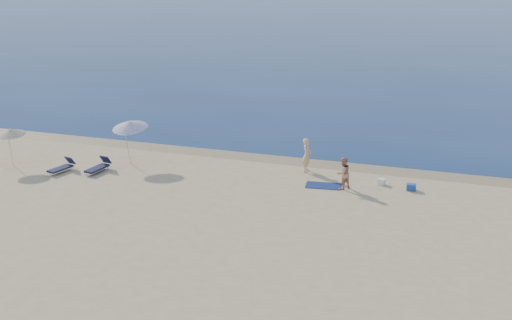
{
  "coord_description": "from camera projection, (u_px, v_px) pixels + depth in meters",
  "views": [
    {
      "loc": [
        8.98,
        -12.77,
        10.96
      ],
      "look_at": [
        -0.4,
        16.0,
        1.0
      ],
      "focal_mm": 45.0,
      "sensor_mm": 36.0,
      "label": 1
    }
  ],
  "objects": [
    {
      "name": "umbrella_near",
      "position": [
        130.0,
        125.0,
        33.95
      ],
      "size": [
        2.05,
        2.07,
        2.48
      ],
      "rotation": [
        0.0,
        0.0,
        -0.09
      ],
      "color": "silver",
      "rests_on": "ground"
    },
    {
      "name": "lounger_left",
      "position": [
        62.0,
        167.0,
        33.15
      ],
      "size": [
        0.87,
        1.61,
        0.68
      ],
      "rotation": [
        0.0,
        0.0,
        -0.25
      ],
      "color": "#161B3D",
      "rests_on": "ground"
    },
    {
      "name": "umbrella_far",
      "position": [
        10.0,
        132.0,
        33.63
      ],
      "size": [
        1.62,
        1.64,
        2.11
      ],
      "rotation": [
        0.0,
        0.0,
        0.02
      ],
      "color": "silver",
      "rests_on": "ground"
    },
    {
      "name": "lounger_right",
      "position": [
        99.0,
        167.0,
        33.16
      ],
      "size": [
        0.76,
        1.67,
        0.71
      ],
      "rotation": [
        0.0,
        0.0,
        -0.15
      ],
      "color": "#16183C",
      "rests_on": "ground"
    },
    {
      "name": "beach_towel",
      "position": [
        323.0,
        186.0,
        31.21
      ],
      "size": [
        1.81,
        1.15,
        0.03
      ],
      "primitive_type": "cube",
      "rotation": [
        0.0,
        0.0,
        0.12
      ],
      "color": "#101E53",
      "rests_on": "ground"
    },
    {
      "name": "blue_cooler",
      "position": [
        411.0,
        187.0,
        30.59
      ],
      "size": [
        0.46,
        0.33,
        0.32
      ],
      "primitive_type": "cube",
      "rotation": [
        0.0,
        0.0,
        0.04
      ],
      "color": "#1D459D",
      "rests_on": "ground"
    },
    {
      "name": "person_right",
      "position": [
        343.0,
        173.0,
        30.61
      ],
      "size": [
        0.94,
        0.97,
        1.57
      ],
      "primitive_type": "imported",
      "rotation": [
        0.0,
        0.0,
        -2.24
      ],
      "color": "tan",
      "rests_on": "ground"
    },
    {
      "name": "white_bag",
      "position": [
        381.0,
        182.0,
        31.36
      ],
      "size": [
        0.41,
        0.39,
        0.29
      ],
      "primitive_type": "cube",
      "rotation": [
        0.0,
        0.0,
        -0.35
      ],
      "color": "silver",
      "rests_on": "ground"
    },
    {
      "name": "person_left",
      "position": [
        307.0,
        155.0,
        32.97
      ],
      "size": [
        0.43,
        0.65,
        1.78
      ],
      "primitive_type": "imported",
      "rotation": [
        0.0,
        0.0,
        1.57
      ],
      "color": "#E3AE80",
      "rests_on": "ground"
    },
    {
      "name": "wet_sand_strip",
      "position": [
        282.0,
        160.0,
        35.12
      ],
      "size": [
        240.0,
        1.6,
        0.0
      ],
      "primitive_type": "cube",
      "color": "#847254",
      "rests_on": "ground"
    },
    {
      "name": "sea",
      "position": [
        413.0,
        18.0,
        107.91
      ],
      "size": [
        240.0,
        160.0,
        0.01
      ],
      "primitive_type": "cube",
      "color": "#0D2350",
      "rests_on": "ground"
    }
  ]
}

